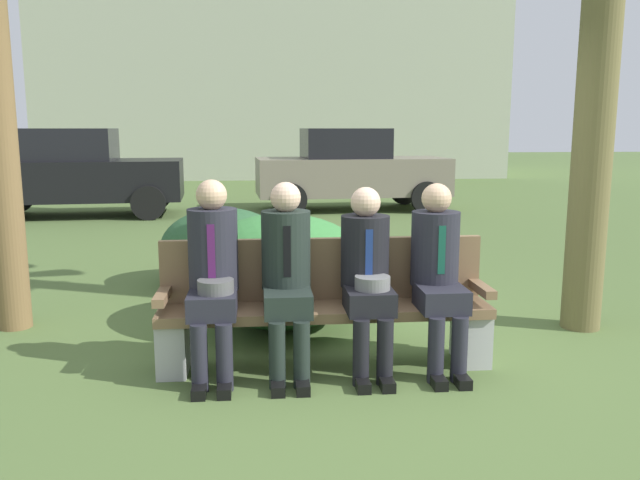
# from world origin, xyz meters

# --- Properties ---
(ground_plane) EXTENTS (80.00, 80.00, 0.00)m
(ground_plane) POSITION_xyz_m (0.00, 0.00, 0.00)
(ground_plane) COLOR #506835
(park_bench) EXTENTS (2.33, 0.44, 0.90)m
(park_bench) POSITION_xyz_m (-0.28, -0.05, 0.44)
(park_bench) COLOR brown
(park_bench) RESTS_ON ground
(seated_man_leftmost) EXTENTS (0.34, 0.72, 1.34)m
(seated_man_leftmost) POSITION_xyz_m (-1.05, -0.18, 0.74)
(seated_man_leftmost) COLOR #23232D
(seated_man_leftmost) RESTS_ON ground
(seated_man_centerleft) EXTENTS (0.34, 0.72, 1.32)m
(seated_man_centerleft) POSITION_xyz_m (-0.55, -0.17, 0.74)
(seated_man_centerleft) COLOR #1E2823
(seated_man_centerleft) RESTS_ON ground
(seated_man_centerright) EXTENTS (0.34, 0.72, 1.28)m
(seated_man_centerright) POSITION_xyz_m (-0.00, -0.18, 0.71)
(seated_man_centerright) COLOR black
(seated_man_centerright) RESTS_ON ground
(seated_man_rightmost) EXTENTS (0.34, 0.72, 1.30)m
(seated_man_rightmost) POSITION_xyz_m (0.50, -0.18, 0.73)
(seated_man_rightmost) COLOR #23232D
(seated_man_rightmost) RESTS_ON ground
(shrub_near_bench) EXTENTS (1.34, 1.23, 0.84)m
(shrub_near_bench) POSITION_xyz_m (-1.13, 2.44, 0.42)
(shrub_near_bench) COLOR #2A5430
(shrub_near_bench) RESTS_ON ground
(shrub_mid_lawn) EXTENTS (1.55, 1.42, 0.97)m
(shrub_mid_lawn) POSITION_xyz_m (-0.55, 0.90, 0.48)
(shrub_mid_lawn) COLOR #337336
(shrub_mid_lawn) RESTS_ON ground
(parked_car_near) EXTENTS (3.99, 1.92, 1.68)m
(parked_car_near) POSITION_xyz_m (-4.22, 8.27, 0.84)
(parked_car_near) COLOR black
(parked_car_near) RESTS_ON ground
(parked_car_far) EXTENTS (3.99, 1.90, 1.68)m
(parked_car_far) POSITION_xyz_m (1.16, 8.73, 0.84)
(parked_car_far) COLOR slate
(parked_car_far) RESTS_ON ground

